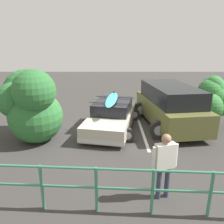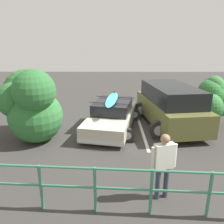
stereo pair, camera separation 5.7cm
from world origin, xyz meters
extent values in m
cube|color=#383533|center=(0.00, 0.00, -0.01)|extent=(44.00, 44.00, 0.02)
cube|color=silver|center=(-1.43, -0.24, 0.00)|extent=(0.12, 4.84, 0.00)
cube|color=#B7B29E|center=(-0.09, -0.24, 0.45)|extent=(2.58, 4.65, 0.59)
cube|color=black|center=(-0.12, -0.42, 0.99)|extent=(1.93, 2.37, 0.50)
cube|color=silver|center=(0.33, 1.87, 0.27)|extent=(1.78, 0.45, 0.14)
cube|color=silver|center=(-0.51, -2.35, 0.27)|extent=(1.78, 0.45, 0.14)
cylinder|color=black|center=(-0.71, 1.26, 0.28)|extent=(0.56, 0.18, 0.56)
cylinder|color=#99999E|center=(-0.71, 1.26, 0.28)|extent=(0.31, 0.19, 0.31)
cylinder|color=black|center=(1.06, 0.92, 0.28)|extent=(0.56, 0.18, 0.56)
cylinder|color=#99999E|center=(1.06, 0.92, 0.28)|extent=(0.31, 0.19, 0.31)
cylinder|color=black|center=(-1.24, -1.40, 0.28)|extent=(0.56, 0.18, 0.56)
cylinder|color=#99999E|center=(-1.24, -1.40, 0.28)|extent=(0.31, 0.19, 0.31)
cylinder|color=black|center=(0.53, -1.75, 0.28)|extent=(0.56, 0.18, 0.56)
cylinder|color=#99999E|center=(0.53, -1.75, 0.28)|extent=(0.31, 0.19, 0.31)
cylinder|color=black|center=(-0.01, 0.15, 1.28)|extent=(1.82, 0.39, 0.03)
cylinder|color=black|center=(-0.24, -0.99, 1.28)|extent=(1.82, 0.39, 0.03)
ellipsoid|color=#33B7D6|center=(-0.08, -0.36, 1.34)|extent=(0.75, 2.86, 0.09)
cone|color=black|center=(-0.19, -1.49, 1.46)|extent=(0.10, 0.10, 0.14)
cube|color=brown|center=(-2.78, -0.60, 0.72)|extent=(2.58, 4.99, 0.94)
cube|color=black|center=(-2.78, -0.60, 1.56)|extent=(2.28, 3.93, 0.73)
cylinder|color=black|center=(-2.44, -3.06, 0.82)|extent=(0.71, 0.27, 0.69)
cylinder|color=black|center=(-3.96, 0.68, 0.38)|extent=(0.77, 0.22, 0.77)
cylinder|color=#99999E|center=(-3.96, 0.68, 0.38)|extent=(0.42, 0.23, 0.42)
cylinder|color=black|center=(-1.99, 0.95, 0.38)|extent=(0.77, 0.22, 0.77)
cylinder|color=#99999E|center=(-1.99, 0.95, 0.38)|extent=(0.42, 0.23, 0.42)
cylinder|color=black|center=(-3.56, -2.16, 0.38)|extent=(0.77, 0.22, 0.77)
cylinder|color=#99999E|center=(-3.56, -2.16, 0.38)|extent=(0.42, 0.23, 0.42)
cylinder|color=black|center=(-1.60, -1.88, 0.38)|extent=(0.77, 0.22, 0.77)
cylinder|color=#99999E|center=(-1.60, -1.88, 0.38)|extent=(0.42, 0.23, 0.42)
cylinder|color=#33384C|center=(-1.47, 4.53, 0.42)|extent=(0.12, 0.12, 0.84)
cylinder|color=#33384C|center=(-1.25, 4.60, 0.42)|extent=(0.12, 0.12, 0.84)
cube|color=silver|center=(-1.36, 4.56, 1.16)|extent=(0.53, 0.33, 0.63)
sphere|color=#9E7556|center=(-1.36, 4.56, 1.60)|extent=(0.23, 0.23, 0.23)
cylinder|color=silver|center=(-1.64, 4.48, 1.14)|extent=(0.09, 0.09, 0.60)
cylinder|color=silver|center=(-1.08, 4.65, 1.14)|extent=(0.09, 0.09, 0.60)
cylinder|color=#387F5B|center=(-2.24, 5.21, 0.57)|extent=(0.07, 0.07, 1.14)
cylinder|color=#387F5B|center=(-0.99, 5.13, 0.57)|extent=(0.07, 0.07, 1.14)
cylinder|color=#387F5B|center=(0.25, 5.05, 0.57)|extent=(0.07, 0.07, 1.14)
cylinder|color=#387F5B|center=(1.50, 4.97, 0.57)|extent=(0.07, 0.07, 1.14)
cylinder|color=#387F5B|center=(0.25, 5.05, 1.12)|extent=(7.49, 0.53, 0.06)
cylinder|color=#387F5B|center=(0.25, 5.05, 0.63)|extent=(7.49, 0.53, 0.06)
cylinder|color=brown|center=(3.32, 1.11, 0.32)|extent=(0.36, 0.36, 0.65)
sphere|color=#2D6B33|center=(2.89, 1.11, 0.99)|extent=(2.08, 2.08, 2.08)
sphere|color=#2D6B33|center=(3.32, 1.20, 1.07)|extent=(1.23, 1.23, 1.23)
sphere|color=#2D6B33|center=(2.69, 1.55, 2.11)|extent=(1.54, 1.54, 1.54)
sphere|color=#2D6B33|center=(3.37, 0.41, 1.77)|extent=(1.98, 1.98, 1.98)
sphere|color=#2D6B33|center=(2.98, 1.00, 0.92)|extent=(1.64, 1.64, 1.64)
sphere|color=#2D6B33|center=(3.62, 1.13, 1.67)|extent=(1.38, 1.38, 1.38)
sphere|color=#2D6B33|center=(2.79, 1.41, 1.69)|extent=(1.27, 1.27, 1.27)
cylinder|color=brown|center=(-4.77, -0.61, 0.29)|extent=(0.23, 0.23, 0.57)
sphere|color=#387F3D|center=(-4.85, -0.95, 1.75)|extent=(1.09, 1.09, 1.09)
sphere|color=#387F3D|center=(-4.77, -0.61, 1.11)|extent=(1.16, 1.16, 1.16)
sphere|color=#387F3D|center=(-4.83, -0.84, 1.94)|extent=(0.78, 0.78, 0.78)
sphere|color=#387F3D|center=(-5.11, -0.45, 1.15)|extent=(1.22, 1.22, 1.22)
sphere|color=#387F3D|center=(-4.67, -0.83, 1.63)|extent=(1.10, 1.10, 1.10)
sphere|color=#387F3D|center=(-4.56, -0.29, 1.00)|extent=(1.19, 1.19, 1.19)
sphere|color=#387F3D|center=(-4.65, -0.44, 0.85)|extent=(0.86, 0.86, 0.86)
camera|label=1|loc=(-0.10, 9.21, 3.69)|focal=35.00mm
camera|label=2|loc=(-0.16, 9.21, 3.69)|focal=35.00mm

